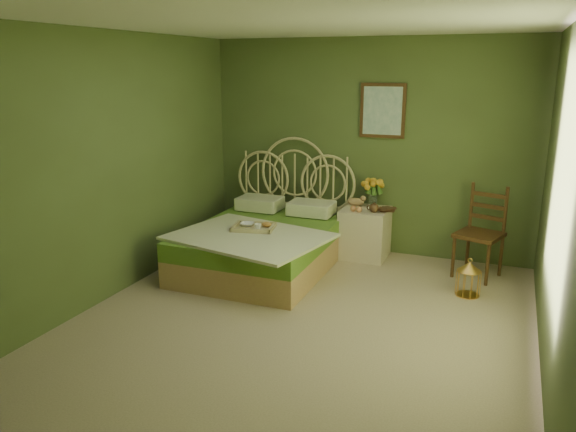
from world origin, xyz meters
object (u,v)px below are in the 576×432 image
at_px(bed, 265,241).
at_px(chair, 480,226).
at_px(nightstand, 365,228).
at_px(birdcage, 468,279).

distance_m(bed, chair, 2.41).
bearing_deg(chair, nightstand, -166.75).
height_order(bed, chair, bed).
height_order(nightstand, birdcage, nightstand).
bearing_deg(chair, bed, -145.46).
distance_m(bed, nightstand, 1.26).
bearing_deg(birdcage, chair, 86.60).
bearing_deg(bed, chair, 15.86).
relative_size(nightstand, birdcage, 2.88).
bearing_deg(nightstand, chair, -5.43).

